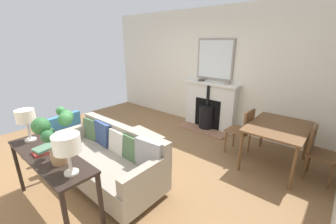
{
  "coord_description": "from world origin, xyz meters",
  "views": [
    {
      "loc": [
        2.16,
        2.75,
        2.05
      ],
      "look_at": [
        -0.56,
        0.42,
        0.84
      ],
      "focal_mm": 22.68,
      "sensor_mm": 36.0,
      "label": 1
    }
  ],
  "objects_px": {
    "potted_plant": "(55,133)",
    "dining_table": "(278,130)",
    "mantel_bowl_far": "(227,83)",
    "console_table": "(50,161)",
    "book_stack": "(44,150)",
    "dining_chair_near_fireplace": "(243,128)",
    "table_lamp_far_end": "(67,145)",
    "sofa": "(109,159)",
    "fireplace": "(209,108)",
    "ottoman": "(141,141)",
    "mantel_bowl_near": "(202,80)",
    "table_lamp_near_end": "(26,117)",
    "dining_chair_by_back_wall": "(317,149)",
    "armchair_accent": "(61,130)"
  },
  "relations": [
    {
      "from": "potted_plant",
      "to": "dining_table",
      "type": "xyz_separation_m",
      "value": [
        -2.84,
        1.49,
        -0.5
      ]
    },
    {
      "from": "mantel_bowl_far",
      "to": "console_table",
      "type": "height_order",
      "value": "mantel_bowl_far"
    },
    {
      "from": "book_stack",
      "to": "dining_chair_near_fireplace",
      "type": "height_order",
      "value": "dining_chair_near_fireplace"
    },
    {
      "from": "table_lamp_far_end",
      "to": "dining_table",
      "type": "bearing_deg",
      "value": 157.14
    },
    {
      "from": "sofa",
      "to": "console_table",
      "type": "height_order",
      "value": "sofa"
    },
    {
      "from": "fireplace",
      "to": "ottoman",
      "type": "bearing_deg",
      "value": -10.0
    },
    {
      "from": "mantel_bowl_near",
      "to": "ottoman",
      "type": "bearing_deg",
      "value": -1.95
    },
    {
      "from": "sofa",
      "to": "table_lamp_near_end",
      "type": "bearing_deg",
      "value": -36.1
    },
    {
      "from": "mantel_bowl_far",
      "to": "mantel_bowl_near",
      "type": "bearing_deg",
      "value": -90.0
    },
    {
      "from": "mantel_bowl_far",
      "to": "ottoman",
      "type": "height_order",
      "value": "mantel_bowl_far"
    },
    {
      "from": "console_table",
      "to": "dining_chair_by_back_wall",
      "type": "distance_m",
      "value": 3.7
    },
    {
      "from": "potted_plant",
      "to": "dining_chair_near_fireplace",
      "type": "xyz_separation_m",
      "value": [
        -2.84,
        0.92,
        -0.61
      ]
    },
    {
      "from": "mantel_bowl_far",
      "to": "armchair_accent",
      "type": "bearing_deg",
      "value": -32.98
    },
    {
      "from": "console_table",
      "to": "dining_chair_by_back_wall",
      "type": "relative_size",
      "value": 1.82
    },
    {
      "from": "dining_table",
      "to": "dining_chair_by_back_wall",
      "type": "distance_m",
      "value": 0.59
    },
    {
      "from": "table_lamp_near_end",
      "to": "table_lamp_far_end",
      "type": "distance_m",
      "value": 1.14
    },
    {
      "from": "fireplace",
      "to": "potted_plant",
      "type": "height_order",
      "value": "potted_plant"
    },
    {
      "from": "fireplace",
      "to": "dining_table",
      "type": "xyz_separation_m",
      "value": [
        0.74,
        1.71,
        0.15
      ]
    },
    {
      "from": "ottoman",
      "to": "dining_table",
      "type": "xyz_separation_m",
      "value": [
        -1.18,
        2.05,
        0.42
      ]
    },
    {
      "from": "console_table",
      "to": "dining_table",
      "type": "xyz_separation_m",
      "value": [
        -2.86,
        1.77,
        -0.05
      ]
    },
    {
      "from": "table_lamp_far_end",
      "to": "dining_table",
      "type": "xyz_separation_m",
      "value": [
        -2.86,
        1.21,
        -0.46
      ]
    },
    {
      "from": "console_table",
      "to": "book_stack",
      "type": "relative_size",
      "value": 5.91
    },
    {
      "from": "dining_chair_by_back_wall",
      "to": "sofa",
      "type": "bearing_deg",
      "value": -48.41
    },
    {
      "from": "armchair_accent",
      "to": "dining_table",
      "type": "distance_m",
      "value": 3.86
    },
    {
      "from": "table_lamp_far_end",
      "to": "book_stack",
      "type": "relative_size",
      "value": 1.64
    },
    {
      "from": "book_stack",
      "to": "dining_chair_by_back_wall",
      "type": "xyz_separation_m",
      "value": [
        -2.86,
        2.44,
        -0.32
      ]
    },
    {
      "from": "table_lamp_far_end",
      "to": "dining_table",
      "type": "height_order",
      "value": "table_lamp_far_end"
    },
    {
      "from": "fireplace",
      "to": "armchair_accent",
      "type": "xyz_separation_m",
      "value": [
        2.87,
        -1.51,
        -0.05
      ]
    },
    {
      "from": "ottoman",
      "to": "dining_table",
      "type": "height_order",
      "value": "dining_table"
    },
    {
      "from": "fireplace",
      "to": "table_lamp_near_end",
      "type": "xyz_separation_m",
      "value": [
        3.6,
        -0.63,
        0.62
      ]
    },
    {
      "from": "sofa",
      "to": "ottoman",
      "type": "xyz_separation_m",
      "value": [
        -0.9,
        -0.28,
        -0.14
      ]
    },
    {
      "from": "table_lamp_far_end",
      "to": "book_stack",
      "type": "bearing_deg",
      "value": -89.75
    },
    {
      "from": "dining_chair_near_fireplace",
      "to": "dining_chair_by_back_wall",
      "type": "xyz_separation_m",
      "value": [
        -0.01,
        1.14,
        -0.03
      ]
    },
    {
      "from": "fireplace",
      "to": "dining_chair_near_fireplace",
      "type": "height_order",
      "value": "fireplace"
    },
    {
      "from": "dining_chair_by_back_wall",
      "to": "table_lamp_far_end",
      "type": "bearing_deg",
      "value": -31.82
    },
    {
      "from": "potted_plant",
      "to": "dining_chair_by_back_wall",
      "type": "distance_m",
      "value": 3.57
    },
    {
      "from": "sofa",
      "to": "mantel_bowl_near",
      "type": "bearing_deg",
      "value": -175.75
    },
    {
      "from": "fireplace",
      "to": "mantel_bowl_near",
      "type": "distance_m",
      "value": 0.7
    },
    {
      "from": "table_lamp_near_end",
      "to": "table_lamp_far_end",
      "type": "xyz_separation_m",
      "value": [
        0.0,
        1.14,
        -0.01
      ]
    },
    {
      "from": "mantel_bowl_near",
      "to": "armchair_accent",
      "type": "xyz_separation_m",
      "value": [
        2.9,
        -1.23,
        -0.69
      ]
    },
    {
      "from": "sofa",
      "to": "table_lamp_far_end",
      "type": "distance_m",
      "value": 1.22
    },
    {
      "from": "console_table",
      "to": "table_lamp_near_end",
      "type": "relative_size",
      "value": 3.54
    },
    {
      "from": "ottoman",
      "to": "armchair_accent",
      "type": "height_order",
      "value": "armchair_accent"
    },
    {
      "from": "armchair_accent",
      "to": "dining_table",
      "type": "relative_size",
      "value": 0.67
    },
    {
      "from": "potted_plant",
      "to": "table_lamp_far_end",
      "type": "bearing_deg",
      "value": 86.84
    },
    {
      "from": "dining_chair_near_fireplace",
      "to": "dining_chair_by_back_wall",
      "type": "bearing_deg",
      "value": 90.42
    },
    {
      "from": "ottoman",
      "to": "table_lamp_far_end",
      "type": "height_order",
      "value": "table_lamp_far_end"
    },
    {
      "from": "ottoman",
      "to": "book_stack",
      "type": "bearing_deg",
      "value": 6.24
    },
    {
      "from": "sofa",
      "to": "dining_table",
      "type": "xyz_separation_m",
      "value": [
        -2.08,
        1.77,
        0.28
      ]
    },
    {
      "from": "ottoman",
      "to": "potted_plant",
      "type": "distance_m",
      "value": 1.98
    }
  ]
}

